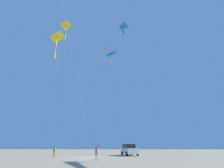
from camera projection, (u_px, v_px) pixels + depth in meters
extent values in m
plane|color=tan|center=(87.00, 158.00, 23.21)|extent=(600.00, 600.00, 0.00)
cube|color=#285B7A|center=(111.00, 146.00, 177.58)|extent=(240.00, 600.00, 0.01)
cube|color=silver|center=(129.00, 151.00, 27.84)|extent=(4.60, 2.75, 0.84)
cube|color=black|center=(129.00, 146.00, 28.43)|extent=(2.87, 2.15, 0.68)
cylinder|color=black|center=(138.00, 154.00, 26.53)|extent=(0.69, 0.36, 0.66)
cylinder|color=black|center=(127.00, 154.00, 26.18)|extent=(0.69, 0.36, 0.66)
cylinder|color=black|center=(132.00, 153.00, 29.21)|extent=(0.69, 0.36, 0.66)
cylinder|color=black|center=(122.00, 153.00, 28.86)|extent=(0.69, 0.36, 0.66)
cube|color=#1EB7C6|center=(130.00, 154.00, 30.52)|extent=(0.60, 0.40, 0.36)
cube|color=white|center=(130.00, 152.00, 30.60)|extent=(0.62, 0.42, 0.06)
cube|color=silver|center=(97.00, 158.00, 17.47)|extent=(0.22, 0.33, 0.77)
cylinder|color=#8E6B9E|center=(97.00, 151.00, 17.71)|extent=(0.42, 0.42, 0.63)
sphere|color=tan|center=(97.00, 147.00, 17.87)|extent=(0.24, 0.24, 0.24)
cylinder|color=#8E6B9E|center=(98.00, 146.00, 18.06)|extent=(0.18, 0.40, 0.48)
cylinder|color=#8E6B9E|center=(99.00, 147.00, 17.77)|extent=(0.18, 0.40, 0.48)
cube|color=gold|center=(54.00, 154.00, 24.11)|extent=(0.21, 0.33, 0.77)
cylinder|color=#3D7F51|center=(55.00, 149.00, 24.36)|extent=(0.41, 0.41, 0.64)
sphere|color=brown|center=(55.00, 146.00, 24.52)|extent=(0.24, 0.24, 0.24)
cylinder|color=#3D7F51|center=(54.00, 146.00, 24.36)|extent=(0.17, 0.40, 0.48)
cylinder|color=#3D7F51|center=(54.00, 146.00, 24.65)|extent=(0.17, 0.40, 0.48)
pyramid|color=blue|center=(123.00, 26.00, 22.18)|extent=(1.63, 1.18, 0.33)
cylinder|color=black|center=(123.00, 27.00, 22.15)|extent=(0.19, 1.34, 0.24)
cylinder|color=blue|center=(123.00, 29.00, 21.99)|extent=(0.17, 0.17, 0.69)
cylinder|color=black|center=(124.00, 33.00, 21.73)|extent=(0.14, 0.19, 0.69)
cylinder|color=blue|center=(124.00, 37.00, 21.50)|extent=(0.16, 0.20, 0.69)
cylinder|color=white|center=(88.00, 92.00, 21.91)|extent=(5.73, 9.87, 16.90)
pyramid|color=yellow|center=(57.00, 36.00, 20.83)|extent=(2.60, 2.37, 0.62)
cylinder|color=black|center=(57.00, 37.00, 20.80)|extent=(1.03, 1.62, 0.53)
cylinder|color=yellow|center=(57.00, 41.00, 20.64)|extent=(0.29, 0.20, 0.99)
cylinder|color=#EF4C93|center=(56.00, 48.00, 20.35)|extent=(0.17, 0.21, 0.98)
cylinder|color=yellow|center=(55.00, 55.00, 20.03)|extent=(0.25, 0.29, 0.99)
cylinder|color=white|center=(61.00, 101.00, 21.88)|extent=(7.91, 0.12, 14.70)
pyramid|color=#EF4C93|center=(106.00, 48.00, 29.58)|extent=(0.99, 1.25, 0.52)
cylinder|color=black|center=(106.00, 49.00, 29.60)|extent=(0.77, 0.31, 0.59)
cylinder|color=#EF4C93|center=(106.00, 50.00, 29.51)|extent=(0.13, 0.15, 0.50)
cylinder|color=#1EB7C6|center=(106.00, 52.00, 29.33)|extent=(0.15, 0.15, 0.50)
cylinder|color=#EF4C93|center=(106.00, 55.00, 29.14)|extent=(0.11, 0.14, 0.50)
cylinder|color=white|center=(90.00, 99.00, 27.71)|extent=(2.80, 5.53, 18.26)
pyramid|color=yellow|center=(66.00, 25.00, 26.71)|extent=(2.42, 2.04, 0.44)
cylinder|color=black|center=(66.00, 26.00, 26.67)|extent=(0.72, 1.71, 0.30)
cylinder|color=yellow|center=(66.00, 28.00, 26.44)|extent=(0.26, 0.27, 0.94)
cylinder|color=green|center=(66.00, 33.00, 26.11)|extent=(0.24, 0.28, 0.94)
cylinder|color=yellow|center=(65.00, 38.00, 25.81)|extent=(0.18, 0.27, 0.94)
cylinder|color=white|center=(52.00, 89.00, 25.56)|extent=(5.21, 3.97, 20.16)
pyramid|color=blue|center=(111.00, 53.00, 26.23)|extent=(2.22, 2.12, 0.57)
cylinder|color=black|center=(111.00, 54.00, 26.21)|extent=(1.03, 1.26, 0.52)
cylinder|color=blue|center=(111.00, 57.00, 26.06)|extent=(0.24, 0.25, 0.85)
cylinder|color=orange|center=(111.00, 61.00, 25.81)|extent=(0.23, 0.25, 0.85)
cylinder|color=blue|center=(111.00, 66.00, 25.55)|extent=(0.21, 0.21, 0.84)
cylinder|color=white|center=(115.00, 104.00, 25.60)|extent=(4.63, 1.17, 15.53)
cylinder|color=white|center=(183.00, 103.00, 25.42)|extent=(6.94, 13.70, 15.75)
cylinder|color=white|center=(80.00, 90.00, 13.09)|extent=(10.77, 1.55, 11.85)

